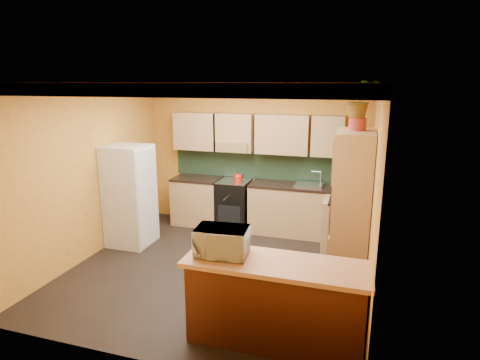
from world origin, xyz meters
name	(u,v)px	position (x,y,z in m)	size (l,w,h in m)	color
room_shell	(224,127)	(0.02, 0.28, 2.09)	(4.24, 4.24, 2.72)	black
base_cabinets_back	(266,208)	(0.30, 1.80, 0.44)	(3.65, 0.60, 0.88)	tan
countertop_back	(266,184)	(0.30, 1.80, 0.90)	(3.65, 0.62, 0.04)	black
stove	(234,204)	(-0.32, 1.80, 0.46)	(0.58, 0.58, 0.91)	black
kettle	(238,177)	(-0.22, 1.75, 1.00)	(0.17, 0.17, 0.18)	#AF170B
sink	(309,185)	(1.08, 1.80, 0.94)	(0.48, 0.40, 0.03)	silver
base_cabinets_right	(348,227)	(1.80, 1.21, 0.44)	(0.60, 0.80, 0.88)	tan
countertop_right	(350,199)	(1.80, 1.21, 0.90)	(0.62, 0.80, 0.04)	black
fridge	(130,196)	(-1.75, 0.52, 0.85)	(0.68, 0.66, 1.70)	silver
pantry	(351,209)	(1.85, 0.22, 1.05)	(0.48, 0.90, 2.10)	tan
fern_pot	(357,124)	(1.85, 0.27, 2.18)	(0.22, 0.22, 0.16)	#9D3126
fern	(359,99)	(1.85, 0.27, 2.49)	(0.42, 0.37, 0.47)	tan
breakfast_bar	(275,305)	(1.18, -1.42, 0.44)	(1.80, 0.55, 0.88)	#4E1C12
bar_top	(276,264)	(1.18, -1.42, 0.91)	(1.90, 0.65, 0.05)	tan
microwave	(222,241)	(0.59, -1.42, 1.08)	(0.55, 0.37, 0.30)	silver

